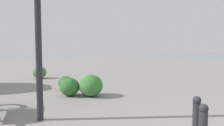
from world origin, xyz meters
TOP-DOWN VIEW (x-y plane):
  - lamppost at (4.07, 0.76)m, footprint 0.98×0.28m
  - bollard_mid at (1.25, -0.90)m, footprint 0.13×0.13m
  - shrub_low at (5.44, -1.31)m, footprint 0.87×0.79m
  - shrub_round at (10.70, -1.03)m, footprint 0.78×0.71m
  - shrub_wide at (7.09, -1.07)m, footprint 0.62×0.56m
  - shrub_tall at (5.92, -0.74)m, footprint 0.74×0.66m

SIDE VIEW (x-z plane):
  - shrub_wide at x=7.09m, z-range 0.00..0.53m
  - shrub_tall at x=5.92m, z-range 0.00..0.63m
  - shrub_round at x=10.70m, z-range 0.00..0.67m
  - shrub_low at x=5.44m, z-range 0.00..0.74m
  - bollard_mid at x=1.25m, z-range 0.02..0.89m
  - lamppost at x=4.07m, z-range 0.65..4.50m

